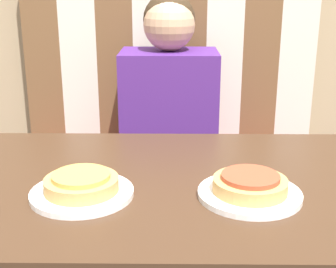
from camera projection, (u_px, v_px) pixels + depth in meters
The scene contains 8 objects.
booth_seat at pixel (169, 232), 1.80m from camera, with size 1.12×0.52×0.43m.
booth_backrest at pixel (170, 66), 1.83m from camera, with size 1.12×0.07×0.78m.
dining_table at pixel (166, 219), 1.07m from camera, with size 0.98×0.66×0.72m.
person at pixel (169, 98), 1.64m from camera, with size 0.33×0.24×0.67m.
plate_left at pixel (82, 193), 0.95m from camera, with size 0.21×0.21×0.01m.
plate_right at pixel (249, 194), 0.95m from camera, with size 0.21×0.21×0.01m.
pizza_left at pixel (81, 183), 0.95m from camera, with size 0.15×0.15×0.04m.
pizza_right at pixel (250, 184), 0.94m from camera, with size 0.15×0.15×0.04m.
Camera 1 is at (0.02, -0.96, 1.13)m, focal length 50.00 mm.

